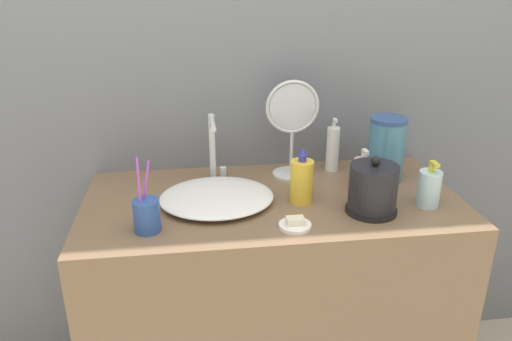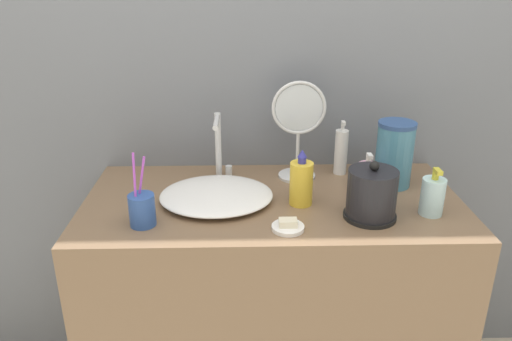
{
  "view_description": "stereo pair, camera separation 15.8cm",
  "coord_description": "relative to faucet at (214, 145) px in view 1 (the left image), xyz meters",
  "views": [
    {
      "loc": [
        -0.25,
        -1.15,
        1.55
      ],
      "look_at": [
        -0.05,
        0.3,
        0.95
      ],
      "focal_mm": 35.0,
      "sensor_mm": 36.0,
      "label": 1
    },
    {
      "loc": [
        -0.09,
        -1.16,
        1.55
      ],
      "look_at": [
        -0.05,
        0.3,
        0.95
      ],
      "focal_mm": 35.0,
      "sensor_mm": 36.0,
      "label": 2
    }
  ],
  "objects": [
    {
      "name": "hand_cream_bottle",
      "position": [
        0.26,
        -0.21,
        -0.06
      ],
      "size": [
        0.07,
        0.07,
        0.18
      ],
      "color": "gold",
      "rests_on": "vanity_counter"
    },
    {
      "name": "electric_kettle",
      "position": [
        0.46,
        -0.31,
        -0.06
      ],
      "size": [
        0.16,
        0.16,
        0.18
      ],
      "color": "black",
      "rests_on": "vanity_counter"
    },
    {
      "name": "soap_dish",
      "position": [
        0.21,
        -0.38,
        -0.12
      ],
      "size": [
        0.09,
        0.09,
        0.03
      ],
      "color": "white",
      "rests_on": "vanity_counter"
    },
    {
      "name": "wall_back",
      "position": [
        0.18,
        0.14,
        0.32
      ],
      "size": [
        6.0,
        0.04,
        2.6
      ],
      "color": "slate",
      "rests_on": "ground_plane"
    },
    {
      "name": "sink_basin",
      "position": [
        -0.0,
        -0.18,
        -0.11
      ],
      "size": [
        0.36,
        0.32,
        0.04
      ],
      "color": "white",
      "rests_on": "vanity_counter"
    },
    {
      "name": "vanity_counter",
      "position": [
        0.18,
        -0.17,
        -0.56
      ],
      "size": [
        1.22,
        0.59,
        0.85
      ],
      "color": "brown",
      "rests_on": "ground_plane"
    },
    {
      "name": "toothbrush_cup",
      "position": [
        -0.21,
        -0.34,
        -0.08
      ],
      "size": [
        0.08,
        0.08,
        0.22
      ],
      "color": "#2D519E",
      "rests_on": "vanity_counter"
    },
    {
      "name": "shampoo_bottle",
      "position": [
        0.43,
        0.04,
        -0.05
      ],
      "size": [
        0.05,
        0.05,
        0.2
      ],
      "color": "white",
      "rests_on": "vanity_counter"
    },
    {
      "name": "mouthwash_bottle",
      "position": [
        0.65,
        -0.29,
        -0.07
      ],
      "size": [
        0.07,
        0.07,
        0.15
      ],
      "color": "silver",
      "rests_on": "vanity_counter"
    },
    {
      "name": "faucet",
      "position": [
        0.0,
        0.0,
        0.0
      ],
      "size": [
        0.06,
        0.15,
        0.23
      ],
      "color": "silver",
      "rests_on": "vanity_counter"
    },
    {
      "name": "vanity_mirror",
      "position": [
        0.27,
        0.01,
        0.06
      ],
      "size": [
        0.19,
        0.13,
        0.35
      ],
      "color": "silver",
      "rests_on": "vanity_counter"
    },
    {
      "name": "lotion_bottle",
      "position": [
        0.49,
        -0.13,
        -0.08
      ],
      "size": [
        0.06,
        0.06,
        0.14
      ],
      "color": "#EAA8C6",
      "rests_on": "vanity_counter"
    },
    {
      "name": "water_pitcher",
      "position": [
        0.59,
        -0.07,
        -0.02
      ],
      "size": [
        0.13,
        0.13,
        0.22
      ],
      "color": "teal",
      "rests_on": "vanity_counter"
    }
  ]
}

